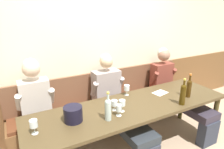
# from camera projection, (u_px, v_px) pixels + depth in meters

# --- Properties ---
(room_wall_back) EXTENTS (6.80, 0.08, 2.80)m
(room_wall_back) POSITION_uv_depth(u_px,v_px,m) (100.00, 42.00, 3.10)
(room_wall_back) COLOR beige
(room_wall_back) RESTS_ON ground
(wood_wainscot_panel) EXTENTS (6.80, 0.03, 0.93)m
(wood_wainscot_panel) POSITION_uv_depth(u_px,v_px,m) (103.00, 97.00, 3.36)
(wood_wainscot_panel) COLOR brown
(wood_wainscot_panel) RESTS_ON ground
(wall_bench) EXTENTS (3.00, 0.42, 0.94)m
(wall_bench) POSITION_uv_depth(u_px,v_px,m) (108.00, 112.00, 3.25)
(wall_bench) COLOR brown
(wall_bench) RESTS_ON ground
(dining_table) EXTENTS (2.70, 0.78, 0.73)m
(dining_table) POSITION_uv_depth(u_px,v_px,m) (132.00, 110.00, 2.56)
(dining_table) COLOR #4A3A22
(dining_table) RESTS_ON ground
(person_center_left_seat) EXTENTS (0.48, 1.24, 1.33)m
(person_center_left_seat) POSITION_uv_depth(u_px,v_px,m) (41.00, 119.00, 2.36)
(person_center_left_seat) COLOR #37233B
(person_center_left_seat) RESTS_ON ground
(person_center_right_seat) EXTENTS (0.52, 1.24, 1.27)m
(person_center_right_seat) POSITION_uv_depth(u_px,v_px,m) (117.00, 103.00, 2.83)
(person_center_right_seat) COLOR #323440
(person_center_right_seat) RESTS_ON ground
(person_left_seat) EXTENTS (0.49, 1.24, 1.25)m
(person_left_seat) POSITION_uv_depth(u_px,v_px,m) (175.00, 89.00, 3.32)
(person_left_seat) COLOR #2C3140
(person_left_seat) RESTS_ON ground
(ice_bucket) EXTENTS (0.21, 0.21, 0.17)m
(ice_bucket) POSITION_uv_depth(u_px,v_px,m) (73.00, 114.00, 2.16)
(ice_bucket) COLOR black
(ice_bucket) RESTS_ON dining_table
(wine_bottle_clear_water) EXTENTS (0.07, 0.07, 0.34)m
(wine_bottle_clear_water) POSITION_uv_depth(u_px,v_px,m) (189.00, 88.00, 2.73)
(wine_bottle_clear_water) COLOR #3B2509
(wine_bottle_clear_water) RESTS_ON dining_table
(wine_bottle_amber_mid) EXTENTS (0.07, 0.07, 0.35)m
(wine_bottle_amber_mid) POSITION_uv_depth(u_px,v_px,m) (183.00, 94.00, 2.51)
(wine_bottle_amber_mid) COLOR #3D2B08
(wine_bottle_amber_mid) RESTS_ON dining_table
(wine_bottle_green_tall) EXTENTS (0.07, 0.07, 0.34)m
(wine_bottle_green_tall) POSITION_uv_depth(u_px,v_px,m) (108.00, 109.00, 2.17)
(wine_bottle_green_tall) COLOR #AFC3C0
(wine_bottle_green_tall) RESTS_ON dining_table
(wine_glass_mid_right) EXTENTS (0.08, 0.08, 0.13)m
(wine_glass_mid_right) POSITION_uv_depth(u_px,v_px,m) (114.00, 104.00, 2.39)
(wine_glass_mid_right) COLOR silver
(wine_glass_mid_right) RESTS_ON dining_table
(wine_glass_near_bucket) EXTENTS (0.08, 0.08, 0.15)m
(wine_glass_near_bucket) POSITION_uv_depth(u_px,v_px,m) (122.00, 103.00, 2.35)
(wine_glass_near_bucket) COLOR silver
(wine_glass_near_bucket) RESTS_ON dining_table
(wine_glass_by_bottle) EXTENTS (0.08, 0.08, 0.15)m
(wine_glass_by_bottle) POSITION_uv_depth(u_px,v_px,m) (34.00, 124.00, 1.94)
(wine_glass_by_bottle) COLOR silver
(wine_glass_by_bottle) RESTS_ON dining_table
(wine_glass_right_end) EXTENTS (0.06, 0.06, 0.14)m
(wine_glass_right_end) POSITION_uv_depth(u_px,v_px,m) (119.00, 109.00, 2.26)
(wine_glass_right_end) COLOR silver
(wine_glass_right_end) RESTS_ON dining_table
(wine_glass_left_end) EXTENTS (0.08, 0.08, 0.15)m
(wine_glass_left_end) POSITION_uv_depth(u_px,v_px,m) (127.00, 88.00, 2.79)
(wine_glass_left_end) COLOR silver
(wine_glass_left_end) RESTS_ON dining_table
(tasting_sheet_left_guest) EXTENTS (0.24, 0.19, 0.00)m
(tasting_sheet_left_guest) POSITION_uv_depth(u_px,v_px,m) (160.00, 93.00, 2.90)
(tasting_sheet_left_guest) COLOR white
(tasting_sheet_left_guest) RESTS_ON dining_table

